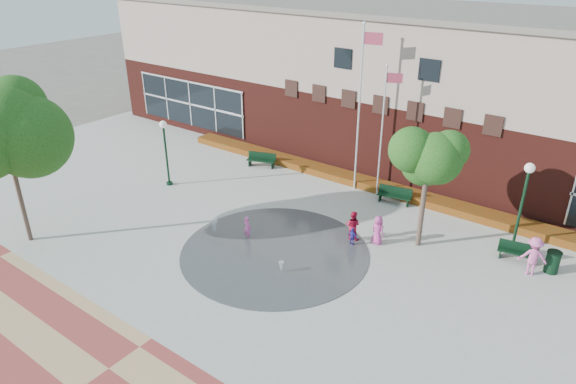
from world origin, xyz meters
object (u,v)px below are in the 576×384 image
Objects in this scene: flagpole_left at (361,102)px; tree_big_left at (4,131)px; flagpole_right at (383,126)px; trash_can at (552,262)px; child_splash at (247,227)px; bench_left at (261,163)px.

tree_big_left is at bearing -137.21° from flagpole_left.
trash_can is (9.32, -2.37, -3.48)m from flagpole_right.
flagpole_left reaches higher than child_splash.
child_splash is (-12.03, -5.44, 0.07)m from trash_can.
flagpole_right is 7.20× the size of trash_can.
flagpole_right is at bearing 52.38° from tree_big_left.
child_splash reaches higher than trash_can.
tree_big_left reaches higher than trash_can.
bench_left is at bearing 172.82° from flagpole_left.
flagpole_left is 9.04m from child_splash.
flagpole_right is at bearing -10.33° from flagpole_left.
tree_big_left reaches higher than child_splash.
tree_big_left is at bearing -123.17° from bench_left.
flagpole_left is 1.22× the size of tree_big_left.
flagpole_right reaches higher than trash_can.
tree_big_left is (-10.74, -13.94, 1.33)m from flagpole_right.
flagpole_left is 4.92× the size of bench_left.
flagpole_right reaches higher than bench_left.
flagpole_left reaches higher than tree_big_left.
flagpole_left is 1.73m from flagpole_right.
child_splash is at bearing -132.22° from flagpole_right.
trash_can reaches higher than bench_left.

